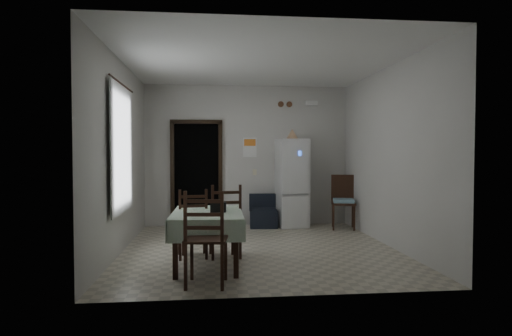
{
  "coord_description": "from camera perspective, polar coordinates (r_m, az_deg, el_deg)",
  "views": [
    {
      "loc": [
        -0.73,
        -6.62,
        1.5
      ],
      "look_at": [
        0.0,
        0.5,
        1.25
      ],
      "focal_mm": 30.0,
      "sensor_mm": 36.0,
      "label": 1
    }
  ],
  "objects": [
    {
      "name": "ground",
      "position": [
        6.82,
        0.44,
        -10.7
      ],
      "size": [
        4.5,
        4.5,
        0.0
      ],
      "primitive_type": "plane",
      "color": "#ADA48D",
      "rests_on": "ground"
    },
    {
      "name": "ceiling",
      "position": [
        6.8,
        0.45,
        13.88
      ],
      "size": [
        4.2,
        4.5,
        0.02
      ],
      "primitive_type": null,
      "color": "white",
      "rests_on": "ground"
    },
    {
      "name": "wall_back",
      "position": [
        8.9,
        -1.16,
        1.68
      ],
      "size": [
        4.2,
        0.02,
        2.9
      ],
      "primitive_type": null,
      "color": "beige",
      "rests_on": "ground"
    },
    {
      "name": "wall_front",
      "position": [
        4.43,
        3.66,
        1.35
      ],
      "size": [
        4.2,
        0.02,
        2.9
      ],
      "primitive_type": null,
      "color": "beige",
      "rests_on": "ground"
    },
    {
      "name": "wall_left",
      "position": [
        6.76,
        -17.56,
        1.48
      ],
      "size": [
        0.02,
        4.5,
        2.9
      ],
      "primitive_type": null,
      "color": "beige",
      "rests_on": "ground"
    },
    {
      "name": "wall_right",
      "position": [
        7.2,
        17.3,
        1.51
      ],
      "size": [
        0.02,
        4.5,
        2.9
      ],
      "primitive_type": null,
      "color": "beige",
      "rests_on": "ground"
    },
    {
      "name": "doorway",
      "position": [
        9.09,
        -7.88,
        -0.79
      ],
      "size": [
        1.06,
        0.52,
        2.22
      ],
      "color": "black",
      "rests_on": "ground"
    },
    {
      "name": "window_recess",
      "position": [
        6.57,
        -18.35,
        2.34
      ],
      "size": [
        0.1,
        1.2,
        1.6
      ],
      "primitive_type": "cube",
      "color": "silver",
      "rests_on": "ground"
    },
    {
      "name": "curtain",
      "position": [
        6.55,
        -17.41,
        2.35
      ],
      "size": [
        0.02,
        1.45,
        1.85
      ],
      "primitive_type": "cube",
      "color": "silver",
      "rests_on": "ground"
    },
    {
      "name": "curtain_rod",
      "position": [
        6.62,
        -17.41,
        10.6
      ],
      "size": [
        0.02,
        1.6,
        0.02
      ],
      "primitive_type": "cylinder",
      "rotation": [
        1.57,
        0.0,
        0.0
      ],
      "color": "black",
      "rests_on": "ground"
    },
    {
      "name": "calendar",
      "position": [
        8.89,
        -0.83,
        2.77
      ],
      "size": [
        0.28,
        0.02,
        0.4
      ],
      "primitive_type": "cube",
      "color": "white",
      "rests_on": "ground"
    },
    {
      "name": "calendar_image",
      "position": [
        8.89,
        -0.83,
        3.42
      ],
      "size": [
        0.24,
        0.01,
        0.14
      ],
      "primitive_type": "cube",
      "color": "orange",
      "rests_on": "ground"
    },
    {
      "name": "light_switch",
      "position": [
        8.91,
        -0.19,
        -0.57
      ],
      "size": [
        0.08,
        0.02,
        0.12
      ],
      "primitive_type": "cube",
      "color": "beige",
      "rests_on": "ground"
    },
    {
      "name": "vent_left",
      "position": [
        9.02,
        3.33,
        8.49
      ],
      "size": [
        0.12,
        0.03,
        0.12
      ],
      "primitive_type": "cylinder",
      "rotation": [
        1.57,
        0.0,
        0.0
      ],
      "color": "brown",
      "rests_on": "ground"
    },
    {
      "name": "vent_right",
      "position": [
        9.06,
        4.46,
        8.46
      ],
      "size": [
        0.12,
        0.03,
        0.12
      ],
      "primitive_type": "cylinder",
      "rotation": [
        1.57,
        0.0,
        0.0
      ],
      "color": "brown",
      "rests_on": "ground"
    },
    {
      "name": "emergency_light",
      "position": [
        9.13,
        7.43,
        8.59
      ],
      "size": [
        0.25,
        0.07,
        0.09
      ],
      "primitive_type": "cube",
      "color": "white",
      "rests_on": "ground"
    },
    {
      "name": "fridge",
      "position": [
        8.72,
        4.81,
        -2.0
      ],
      "size": [
        0.65,
        0.65,
        1.78
      ],
      "primitive_type": null,
      "rotation": [
        0.0,
        0.0,
        0.13
      ],
      "color": "silver",
      "rests_on": "ground"
    },
    {
      "name": "tan_cone",
      "position": [
        8.7,
        4.85,
        4.53
      ],
      "size": [
        0.25,
        0.25,
        0.2
      ],
      "primitive_type": "cone",
      "rotation": [
        0.0,
        0.0,
        -0.01
      ],
      "color": "tan",
      "rests_on": "fridge"
    },
    {
      "name": "navy_seat",
      "position": [
        8.69,
        1.01,
        -5.74
      ],
      "size": [
        0.58,
        0.56,
        0.66
      ],
      "primitive_type": null,
      "rotation": [
        0.0,
        0.0,
        -0.07
      ],
      "color": "black",
      "rests_on": "ground"
    },
    {
      "name": "corner_chair",
      "position": [
        8.63,
        11.57,
        -4.48
      ],
      "size": [
        0.56,
        0.56,
        1.06
      ],
      "primitive_type": null,
      "rotation": [
        0.0,
        0.0,
        -0.24
      ],
      "color": "black",
      "rests_on": "ground"
    },
    {
      "name": "dining_table",
      "position": [
        5.8,
        -6.49,
        -9.35
      ],
      "size": [
        0.94,
        1.41,
        0.72
      ],
      "primitive_type": null,
      "rotation": [
        0.0,
        0.0,
        -0.02
      ],
      "color": "#A8BEA2",
      "rests_on": "ground"
    },
    {
      "name": "black_bag",
      "position": [
        5.7,
        -5.05,
        -5.2
      ],
      "size": [
        0.21,
        0.14,
        0.13
      ],
      "primitive_type": "cube",
      "rotation": [
        0.0,
        0.0,
        -0.09
      ],
      "color": "black",
      "rests_on": "dining_table"
    },
    {
      "name": "dining_chair_far_left",
      "position": [
        6.27,
        -8.46,
        -7.23
      ],
      "size": [
        0.47,
        0.47,
        0.99
      ],
      "primitive_type": null,
      "rotation": [
        0.0,
        0.0,
        3.25
      ],
      "color": "black",
      "rests_on": "ground"
    },
    {
      "name": "dining_chair_far_right",
      "position": [
        6.24,
        -4.17,
        -6.97
      ],
      "size": [
        0.49,
        0.49,
        1.06
      ],
      "primitive_type": null,
      "rotation": [
        0.0,
        0.0,
        3.23
      ],
      "color": "black",
      "rests_on": "ground"
    },
    {
      "name": "dining_chair_near_head",
      "position": [
        4.93,
        -6.65,
        -9.18
      ],
      "size": [
        0.52,
        0.52,
        1.09
      ],
      "primitive_type": null,
      "rotation": [
        0.0,
        0.0,
        3.02
      ],
      "color": "black",
      "rests_on": "ground"
    }
  ]
}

